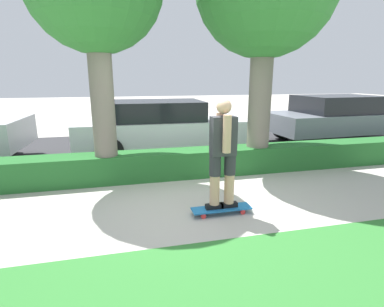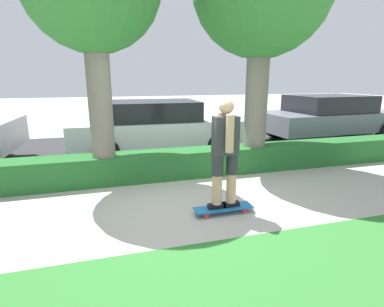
% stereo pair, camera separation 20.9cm
% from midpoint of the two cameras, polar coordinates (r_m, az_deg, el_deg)
% --- Properties ---
extents(ground_plane, '(60.00, 60.00, 0.00)m').
position_cam_midpoint_polar(ground_plane, '(4.69, 1.15, -10.44)').
color(ground_plane, '#ADA89E').
extents(street_asphalt, '(18.26, 5.00, 0.01)m').
position_cam_midpoint_polar(street_asphalt, '(8.62, -5.94, 1.01)').
color(street_asphalt, '#2D2D30').
rests_on(street_asphalt, ground_plane).
extents(hedge_row, '(18.26, 0.60, 0.54)m').
position_cam_midpoint_polar(hedge_row, '(6.06, -2.67, -1.98)').
color(hedge_row, '#236028').
rests_on(hedge_row, ground_plane).
extents(skateboard, '(0.89, 0.24, 0.09)m').
position_cam_midpoint_polar(skateboard, '(4.53, 6.96, -10.42)').
color(skateboard, '#1E6BAD').
rests_on(skateboard, ground_plane).
extents(skater_person, '(0.48, 0.41, 1.59)m').
position_cam_midpoint_polar(skater_person, '(4.24, 7.30, 0.25)').
color(skater_person, black).
rests_on(skater_person, skateboard).
extents(parked_car_middle, '(4.47, 2.01, 1.38)m').
position_cam_midpoint_polar(parked_car_middle, '(8.05, -5.02, 5.35)').
color(parked_car_middle, silver).
rests_on(parked_car_middle, ground_plane).
extents(parked_car_rear, '(4.55, 2.09, 1.44)m').
position_cam_midpoint_polar(parked_car_rear, '(10.40, 26.72, 6.17)').
color(parked_car_rear, slate).
rests_on(parked_car_rear, ground_plane).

